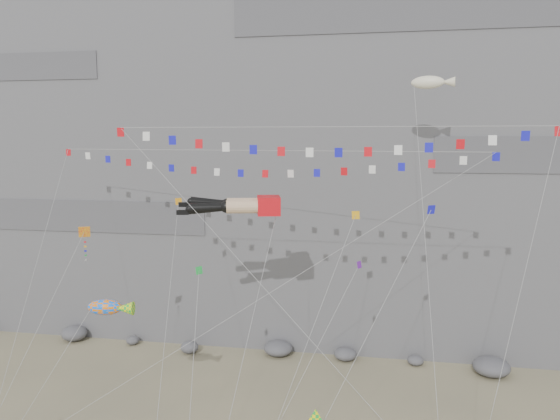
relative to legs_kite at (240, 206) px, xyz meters
name	(u,v)px	position (x,y,z in m)	size (l,w,h in m)	color
cliff	(303,87)	(0.73, 25.19, 10.26)	(80.00, 28.00, 50.00)	slate
talus_boulders	(278,349)	(0.73, 10.19, -14.14)	(60.00, 3.00, 1.20)	#5A5A5F
legs_kite	(240,206)	(0.00, 0.00, 0.00)	(7.21, 16.53, 21.18)	red
flag_banner_upper	(252,151)	(0.20, 2.83, 3.69)	(32.54, 15.91, 26.27)	red
flag_banner_lower	(324,127)	(6.14, -4.22, 5.20)	(25.25, 4.74, 22.45)	red
harlequin_kite	(84,233)	(-10.13, -2.82, -1.75)	(4.10, 9.16, 15.79)	red
fish_windsock	(105,307)	(-7.15, -5.88, -5.77)	(7.06, 5.63, 11.39)	orange
blimp_windsock	(428,83)	(12.61, 5.65, 8.52)	(3.70, 16.19, 27.85)	#F2EAC7
small_kite_a	(178,206)	(-5.12, 1.61, -0.36)	(4.39, 15.87, 21.47)	#FFA015
small_kite_b	(357,270)	(8.02, -1.27, -3.83)	(6.51, 11.30, 16.56)	#6B1BA1
small_kite_c	(199,274)	(-1.72, -3.91, -3.91)	(2.89, 10.50, 14.95)	green
small_kite_d	(354,219)	(7.73, 0.29, -0.76)	(5.73, 13.48, 19.77)	#F5AA14
small_kite_e	(428,215)	(12.12, -4.20, 0.23)	(8.60, 8.41, 18.85)	#1716C5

